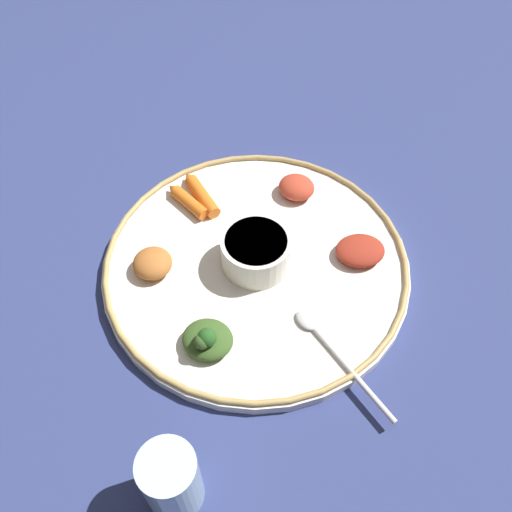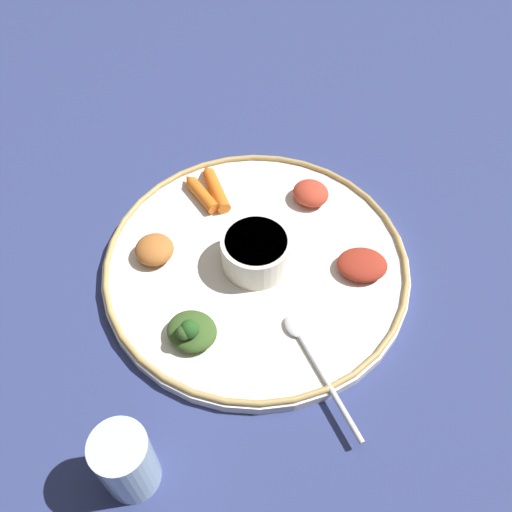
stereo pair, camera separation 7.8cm
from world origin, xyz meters
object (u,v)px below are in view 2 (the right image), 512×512
object	(u,v)px
carrot_near_spoon	(215,188)
carrot_outer	(201,193)
greens_pile	(191,331)
drinking_glass	(127,464)
center_bowl	(256,251)
spoon	(311,355)

from	to	relation	value
carrot_near_spoon	carrot_outer	xyz separation A→B (m)	(0.02, -0.01, -0.00)
greens_pile	drinking_glass	world-z (taller)	drinking_glass
center_bowl	spoon	world-z (taller)	center_bowl
spoon	greens_pile	xyz separation A→B (m)	(0.08, -0.13, 0.01)
drinking_glass	greens_pile	bearing A→B (deg)	-154.61
carrot_outer	spoon	bearing A→B (deg)	73.28
greens_pile	drinking_glass	bearing A→B (deg)	25.39
greens_pile	carrot_near_spoon	xyz separation A→B (m)	(-0.19, -0.16, -0.01)
drinking_glass	center_bowl	bearing A→B (deg)	-161.88
spoon	carrot_outer	world-z (taller)	carrot_outer
spoon	drinking_glass	xyz separation A→B (m)	(0.24, -0.05, 0.02)
center_bowl	carrot_near_spoon	world-z (taller)	center_bowl
spoon	greens_pile	world-z (taller)	greens_pile
center_bowl	greens_pile	xyz separation A→B (m)	(0.14, 0.02, -0.01)
center_bowl	spoon	bearing A→B (deg)	68.97
center_bowl	carrot_outer	world-z (taller)	center_bowl
carrot_outer	greens_pile	bearing A→B (deg)	44.40
center_bowl	greens_pile	world-z (taller)	center_bowl
spoon	greens_pile	bearing A→B (deg)	-56.63
center_bowl	drinking_glass	distance (m)	0.31
carrot_outer	center_bowl	bearing A→B (deg)	77.91
center_bowl	carrot_near_spoon	size ratio (longest dim) A/B	1.02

